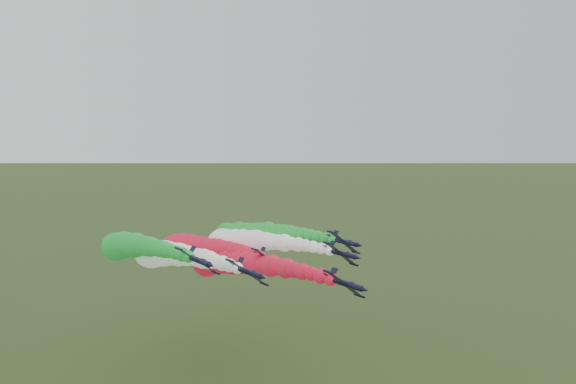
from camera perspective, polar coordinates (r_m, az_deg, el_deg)
name	(u,v)px	position (r m, az deg, el deg)	size (l,w,h in m)	color
jet_lead	(227,262)	(138.15, -6.18, -7.07)	(15.46, 71.06, 15.99)	black
jet_inner_left	(163,254)	(144.12, -12.62, -6.18)	(14.86, 70.47, 15.40)	black
jet_inner_right	(237,242)	(155.47, -5.17, -5.07)	(14.97, 70.57, 15.50)	black
jet_outer_left	(126,246)	(146.32, -16.10, -5.27)	(15.13, 70.74, 15.66)	black
jet_outer_right	(247,234)	(161.92, -4.23, -4.25)	(15.21, 70.82, 15.75)	black
jet_trail	(188,247)	(161.57, -10.09, -5.48)	(14.98, 70.58, 15.51)	black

